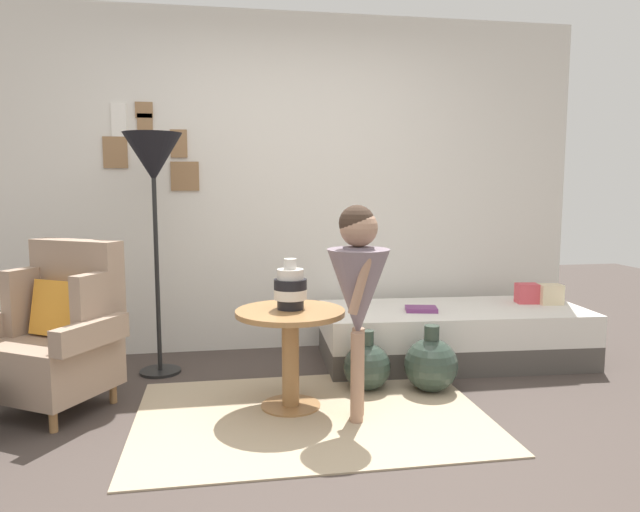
# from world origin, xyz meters

# --- Properties ---
(ground_plane) EXTENTS (12.00, 12.00, 0.00)m
(ground_plane) POSITION_xyz_m (0.00, 0.00, 0.00)
(ground_plane) COLOR #423833
(gallery_wall) EXTENTS (4.80, 0.12, 2.60)m
(gallery_wall) POSITION_xyz_m (-0.00, 1.95, 1.30)
(gallery_wall) COLOR silver
(gallery_wall) RESTS_ON ground
(rug) EXTENTS (1.95, 1.36, 0.01)m
(rug) POSITION_xyz_m (0.02, 0.47, 0.01)
(rug) COLOR tan
(rug) RESTS_ON ground
(armchair) EXTENTS (0.90, 0.84, 0.97)m
(armchair) POSITION_xyz_m (-1.40, 0.87, 0.44)
(armchair) COLOR #9E7042
(armchair) RESTS_ON ground
(daybed) EXTENTS (1.94, 0.90, 0.40)m
(daybed) POSITION_xyz_m (1.21, 1.33, 0.20)
(daybed) COLOR #4C4742
(daybed) RESTS_ON ground
(pillow_head) EXTENTS (0.18, 0.14, 0.15)m
(pillow_head) POSITION_xyz_m (1.98, 1.34, 0.47)
(pillow_head) COLOR beige
(pillow_head) RESTS_ON daybed
(pillow_mid) EXTENTS (0.18, 0.14, 0.15)m
(pillow_mid) POSITION_xyz_m (1.83, 1.41, 0.47)
(pillow_mid) COLOR #D64C56
(pillow_mid) RESTS_ON daybed
(side_table) EXTENTS (0.63, 0.63, 0.58)m
(side_table) POSITION_xyz_m (-0.08, 0.62, 0.42)
(side_table) COLOR #9E7042
(side_table) RESTS_ON ground
(vase_striped) EXTENTS (0.19, 0.19, 0.29)m
(vase_striped) POSITION_xyz_m (-0.08, 0.64, 0.71)
(vase_striped) COLOR black
(vase_striped) RESTS_ON side_table
(floor_lamp) EXTENTS (0.39, 0.39, 1.64)m
(floor_lamp) POSITION_xyz_m (-0.90, 1.41, 1.41)
(floor_lamp) COLOR black
(floor_lamp) RESTS_ON ground
(person_child) EXTENTS (0.34, 0.34, 1.19)m
(person_child) POSITION_xyz_m (0.26, 0.39, 0.77)
(person_child) COLOR #A37A60
(person_child) RESTS_ON ground
(book_on_daybed) EXTENTS (0.25, 0.21, 0.03)m
(book_on_daybed) POSITION_xyz_m (0.94, 1.26, 0.42)
(book_on_daybed) COLOR #753772
(book_on_daybed) RESTS_ON daybed
(demijohn_near) EXTENTS (0.30, 0.30, 0.38)m
(demijohn_near) POSITION_xyz_m (0.43, 0.84, 0.15)
(demijohn_near) COLOR #2D3D33
(demijohn_near) RESTS_ON ground
(demijohn_far) EXTENTS (0.34, 0.34, 0.42)m
(demijohn_far) POSITION_xyz_m (0.82, 0.75, 0.17)
(demijohn_far) COLOR #2D3D33
(demijohn_far) RESTS_ON ground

